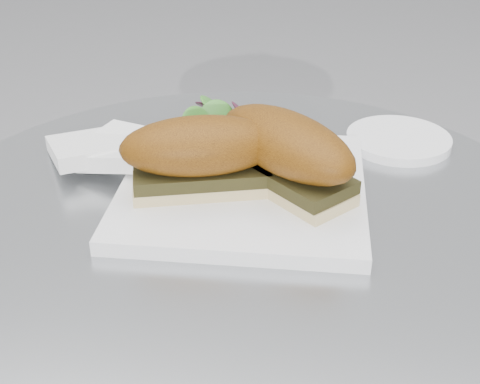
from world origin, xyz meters
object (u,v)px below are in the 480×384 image
object	(u,v)px
plate	(243,189)
saucer	(398,140)
sandwich_right	(286,151)
sandwich_left	(201,154)

from	to	relation	value
plate	saucer	size ratio (longest dim) A/B	2.01
saucer	plate	bearing A→B (deg)	-137.60
sandwich_right	saucer	distance (m)	0.21
plate	sandwich_left	world-z (taller)	sandwich_left
plate	sandwich_left	bearing A→B (deg)	-150.16
plate	saucer	bearing A→B (deg)	42.40
sandwich_right	saucer	world-z (taller)	sandwich_right
sandwich_left	saucer	bearing A→B (deg)	23.28
plate	saucer	xyz separation A→B (m)	(0.17, 0.16, -0.00)
sandwich_left	saucer	xyz separation A→B (m)	(0.21, 0.18, -0.05)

